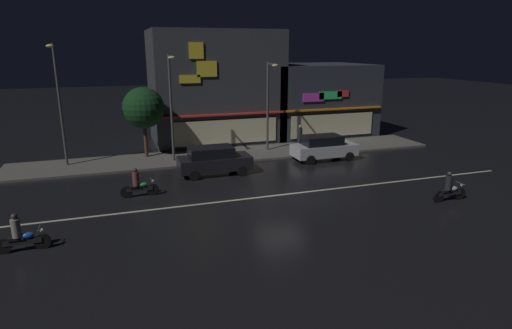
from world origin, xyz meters
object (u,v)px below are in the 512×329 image
streetlamp_east (269,99)px  traffic_cone (315,154)px  streetlamp_mid (171,99)px  motorcycle_following (449,189)px  parked_car_near_kerb (323,147)px  pedestrian_on_sidewalk (300,137)px  parked_car_trailing (214,160)px  motorcycle_opposite_lane (20,236)px  motorcycle_lead (138,185)px  streetlamp_west (59,96)px

streetlamp_east → traffic_cone: bearing=-45.7°
streetlamp_mid → traffic_cone: (9.35, -1.75, -3.89)m
motorcycle_following → parked_car_near_kerb: bearing=-73.9°
pedestrian_on_sidewalk → parked_car_trailing: pedestrian_on_sidewalk is taller
traffic_cone → motorcycle_opposite_lane: bearing=-151.2°
parked_car_trailing → motorcycle_lead: 5.29m
motorcycle_opposite_lane → parked_car_trailing: bearing=-141.9°
streetlamp_mid → motorcycle_following: (11.77, -11.55, -3.53)m
streetlamp_mid → motorcycle_lead: bearing=-113.9°
parked_car_near_kerb → motorcycle_lead: bearing=16.4°
parked_car_trailing → motorcycle_opposite_lane: parked_car_trailing is taller
pedestrian_on_sidewalk → motorcycle_opposite_lane: pedestrian_on_sidewalk is taller
streetlamp_east → motorcycle_following: size_ratio=3.27×
parked_car_near_kerb → traffic_cone: bearing=-65.6°
parked_car_trailing → motorcycle_opposite_lane: 11.80m
streetlamp_mid → traffic_cone: 10.27m
pedestrian_on_sidewalk → motorcycle_opposite_lane: size_ratio=0.91×
pedestrian_on_sidewalk → parked_car_near_kerb: size_ratio=0.40×
streetlamp_west → parked_car_near_kerb: size_ratio=1.73×
streetlamp_west → pedestrian_on_sidewalk: bearing=-1.0°
motorcycle_lead → streetlamp_mid: bearing=67.7°
motorcycle_lead → motorcycle_opposite_lane: same height
motorcycle_lead → motorcycle_following: same height
parked_car_near_kerb → traffic_cone: 0.91m
streetlamp_mid → pedestrian_on_sidewalk: streetlamp_mid is taller
streetlamp_west → parked_car_trailing: size_ratio=1.73×
parked_car_near_kerb → traffic_cone: size_ratio=7.82×
streetlamp_mid → parked_car_trailing: 5.03m
streetlamp_west → parked_car_trailing: bearing=-27.0°
pedestrian_on_sidewalk → motorcycle_lead: size_ratio=0.91×
motorcycle_lead → motorcycle_following: 15.46m
parked_car_near_kerb → traffic_cone: (-0.29, 0.63, -0.59)m
streetlamp_mid → motorcycle_opposite_lane: 13.49m
parked_car_near_kerb → motorcycle_lead: size_ratio=2.26×
streetlamp_east → parked_car_near_kerb: streetlamp_east is taller
parked_car_trailing → motorcycle_opposite_lane: size_ratio=2.26×
motorcycle_lead → motorcycle_opposite_lane: size_ratio=1.00×
streetlamp_mid → parked_car_near_kerb: 10.45m
streetlamp_mid → streetlamp_east: streetlamp_mid is taller
streetlamp_mid → streetlamp_west: bearing=171.4°
streetlamp_west → parked_car_trailing: (8.46, -4.30, -3.64)m
motorcycle_opposite_lane → traffic_cone: 18.88m
streetlamp_west → parked_car_trailing: 10.17m
streetlamp_mid → motorcycle_opposite_lane: streetlamp_mid is taller
pedestrian_on_sidewalk → motorcycle_following: pedestrian_on_sidewalk is taller
streetlamp_mid → motorcycle_opposite_lane: size_ratio=3.57×
streetlamp_east → motorcycle_following: streetlamp_east is taller
pedestrian_on_sidewalk → motorcycle_opposite_lane: 20.14m
streetlamp_mid → motorcycle_lead: size_ratio=3.57×
streetlamp_west → motorcycle_lead: streetlamp_west is taller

